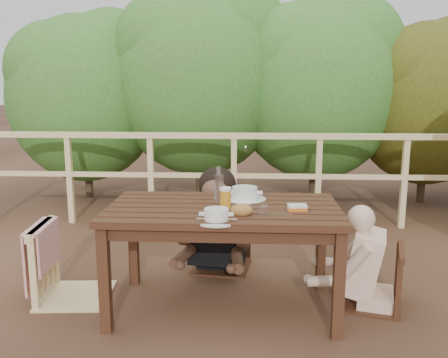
# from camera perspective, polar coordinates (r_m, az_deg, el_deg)

# --- Properties ---
(ground) EXTENTS (60.00, 60.00, 0.00)m
(ground) POSITION_cam_1_polar(r_m,az_deg,el_deg) (3.51, -0.05, -14.75)
(ground) COLOR brown
(ground) RESTS_ON ground
(table) EXTENTS (1.54, 0.87, 0.71)m
(table) POSITION_cam_1_polar(r_m,az_deg,el_deg) (3.37, -0.05, -9.30)
(table) COLOR #361C10
(table) RESTS_ON ground
(chair_left) EXTENTS (0.55, 0.55, 1.03)m
(chair_left) POSITION_cam_1_polar(r_m,az_deg,el_deg) (3.64, -17.29, -5.58)
(chair_left) COLOR #E2C386
(chair_left) RESTS_ON ground
(chair_far) EXTENTS (0.52, 0.52, 0.93)m
(chair_far) POSITION_cam_1_polar(r_m,az_deg,el_deg) (4.04, -0.33, -4.12)
(chair_far) COLOR #361C10
(chair_far) RESTS_ON ground
(chair_right) EXTENTS (0.50, 0.50, 0.82)m
(chair_right) POSITION_cam_1_polar(r_m,az_deg,el_deg) (3.54, 17.12, -7.83)
(chair_right) COLOR #361C10
(chair_right) RESTS_ON ground
(woman) EXTENTS (0.62, 0.73, 1.34)m
(woman) POSITION_cam_1_polar(r_m,az_deg,el_deg) (4.01, -0.32, -1.21)
(woman) COLOR black
(woman) RESTS_ON ground
(diner_right) EXTENTS (0.68, 0.61, 1.17)m
(diner_right) POSITION_cam_1_polar(r_m,az_deg,el_deg) (3.50, 17.77, -5.12)
(diner_right) COLOR beige
(diner_right) RESTS_ON ground
(railing) EXTENTS (5.60, 0.10, 1.01)m
(railing) POSITION_cam_1_polar(r_m,az_deg,el_deg) (5.25, 1.16, -0.09)
(railing) COLOR #E2C386
(railing) RESTS_ON ground
(hedge_row) EXTENTS (6.60, 1.60, 3.80)m
(hedge_row) POSITION_cam_1_polar(r_m,az_deg,el_deg) (6.36, 5.32, 14.47)
(hedge_row) COLOR #336324
(hedge_row) RESTS_ON ground
(soup_near) EXTENTS (0.25, 0.25, 0.08)m
(soup_near) POSITION_cam_1_polar(r_m,az_deg,el_deg) (2.93, -0.89, -4.28)
(soup_near) COLOR white
(soup_near) RESTS_ON table
(soup_far) EXTENTS (0.30, 0.30, 0.10)m
(soup_far) POSITION_cam_1_polar(r_m,az_deg,el_deg) (3.45, 2.42, -1.74)
(soup_far) COLOR silver
(soup_far) RESTS_ON table
(bread_roll) EXTENTS (0.14, 0.11, 0.08)m
(bread_roll) POSITION_cam_1_polar(r_m,az_deg,el_deg) (3.05, 2.03, -3.68)
(bread_roll) COLOR #AE682C
(bread_roll) RESTS_ON table
(beer_glass) EXTENTS (0.08, 0.08, 0.15)m
(beer_glass) POSITION_cam_1_polar(r_m,az_deg,el_deg) (3.21, 0.18, -2.29)
(beer_glass) COLOR orange
(beer_glass) RESTS_ON table
(bottle) EXTENTS (0.06, 0.06, 0.27)m
(bottle) POSITION_cam_1_polar(r_m,az_deg,el_deg) (3.30, -0.60, -0.85)
(bottle) COLOR white
(bottle) RESTS_ON table
(tumbler) EXTENTS (0.07, 0.07, 0.08)m
(tumbler) POSITION_cam_1_polar(r_m,az_deg,el_deg) (3.05, 4.44, -3.71)
(tumbler) COLOR white
(tumbler) RESTS_ON table
(butter_tub) EXTENTS (0.13, 0.10, 0.05)m
(butter_tub) POSITION_cam_1_polar(r_m,az_deg,el_deg) (3.18, 8.53, -3.44)
(butter_tub) COLOR silver
(butter_tub) RESTS_ON table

